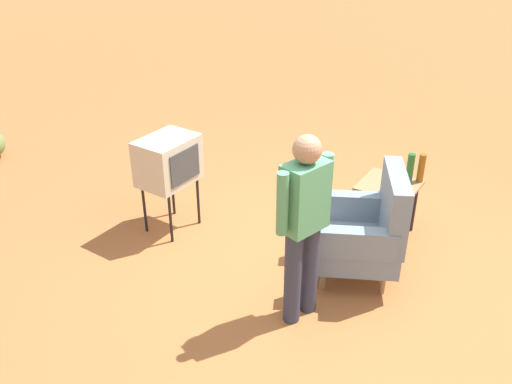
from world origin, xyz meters
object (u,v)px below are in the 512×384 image
Objects in this scene: armchair at (366,229)px; side_table at (388,191)px; bottle_tall_amber at (421,168)px; bottle_wine_green at (410,169)px; tv_on_stand at (168,161)px; flower_vase at (394,176)px; person_standing at (304,220)px.

armchair is 1.79× the size of side_table.
bottle_tall_amber is 0.94× the size of bottle_wine_green.
side_table is 2.25m from tv_on_stand.
tv_on_stand is (1.10, -1.95, 0.27)m from side_table.
side_table is (-0.78, -0.09, 0.01)m from armchair.
flower_vase is (-0.68, -0.02, 0.24)m from armchair.
side_table is 0.40m from bottle_tall_amber.
tv_on_stand is 3.89× the size of flower_vase.
tv_on_stand is at bearing -59.71° from bottle_wine_green.
tv_on_stand is at bearing -60.52° from side_table.
armchair reaches higher than side_table.
bottle_wine_green is at bearing 170.66° from person_standing.
side_table is at bearing -50.26° from bottle_wine_green.
bottle_tall_amber is at bearing 171.65° from armchair.
bottle_wine_green is 1.21× the size of flower_vase.
tv_on_stand is (0.32, -2.03, 0.28)m from armchair.
bottle_wine_green is (-1.22, 2.09, -0.03)m from tv_on_stand.
bottle_tall_amber is (-0.22, 0.23, 0.24)m from side_table.
side_table is at bearing 119.48° from tv_on_stand.
bottle_wine_green reaches higher than bottle_tall_amber.
flower_vase is at bearing 116.49° from tv_on_stand.
flower_vase is at bearing -19.98° from bottle_wine_green.
person_standing is (1.58, -0.13, 0.43)m from side_table.
tv_on_stand reaches higher than side_table.
armchair is at bearing -3.97° from bottle_wine_green.
tv_on_stand is 2.43m from bottle_wine_green.
bottle_wine_green is at bearing 129.74° from side_table.
armchair is at bearing 164.86° from person_standing.
person_standing reaches higher than bottle_wine_green.
person_standing is 1.74m from bottle_wine_green.
flower_vase is at bearing -27.38° from bottle_tall_amber.
person_standing is at bearing -15.14° from armchair.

